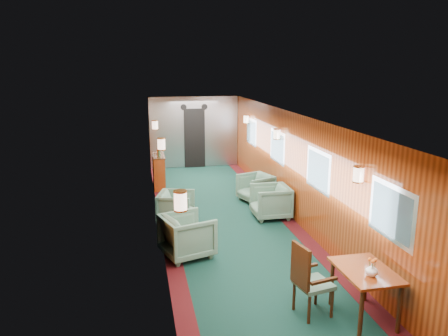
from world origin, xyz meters
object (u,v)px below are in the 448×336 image
Objects in this scene: side_chair at (308,277)px; armchair_right_near at (270,202)px; armchair_left_near at (187,236)px; dining_table at (365,277)px; credenza at (159,171)px; armchair_left_far at (176,207)px; armchair_right_far at (256,188)px.

armchair_right_near is at bearing 67.78° from side_chair.
armchair_right_near is (2.10, 1.68, -0.01)m from armchair_left_near.
credenza is (-2.41, 7.21, -0.13)m from dining_table.
armchair_left_near reaches higher than armchair_right_near.
armchair_left_near is 1.04× the size of armchair_right_near.
armchair_right_near reaches higher than armchair_left_far.
armchair_left_near is at bearing -86.81° from credenza.
armchair_right_far is at bearing -45.44° from armchair_left_far.
armchair_right_far is at bearing -179.12° from armchair_right_near.
armchair_left_near is (-2.14, 2.50, -0.22)m from dining_table.
credenza is (-1.67, 7.00, -0.10)m from side_chair.
dining_table is 4.18m from armchair_right_near.
side_chair is at bearing -166.41° from armchair_left_near.
armchair_left_near is at bearing 109.46° from side_chair.
side_chair is 2.68m from armchair_left_near.
credenza reaches higher than dining_table.
armchair_left_near is (-1.40, 2.28, -0.19)m from side_chair.
armchair_left_far is (-1.44, 4.09, -0.23)m from side_chair.
armchair_left_far is at bearing -81.53° from armchair_right_far.
credenza is at bearing -14.88° from armchair_left_near.
armchair_right_near is 1.26m from armchair_right_far.
armchair_right_far is (2.10, 2.95, -0.04)m from armchair_left_near.
armchair_left_far is (-0.04, 1.82, -0.05)m from armchair_left_near.
credenza is at bearing 21.14° from armchair_left_far.
dining_table is 7.61m from credenza.
side_chair is 7.19m from credenza.
armchair_right_near is (2.14, -0.14, 0.03)m from armchair_left_far.
dining_table is 4.84m from armchair_left_far.
armchair_left_far is 0.91× the size of armchair_right_near.
dining_table is at bearing -28.62° from side_chair.
credenza is at bearing 91.20° from side_chair.
credenza is 1.42× the size of armchair_left_near.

